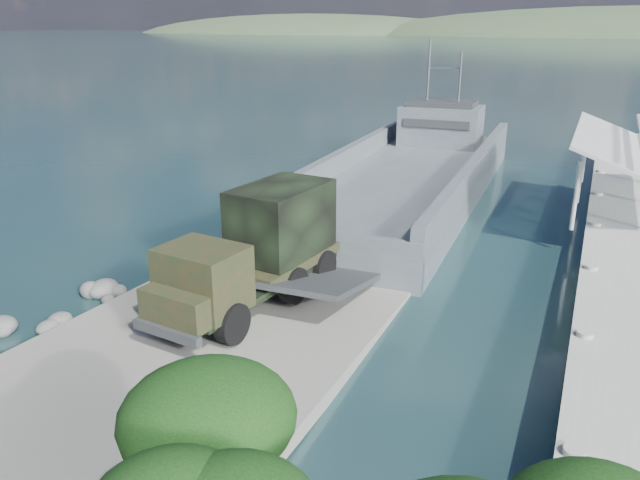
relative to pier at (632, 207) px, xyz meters
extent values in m
plane|color=#1A3D40|center=(-13.00, -18.77, -1.60)|extent=(1400.00, 1400.00, 0.00)
cube|color=gray|center=(-13.00, -19.77, -1.35)|extent=(10.00, 18.00, 0.50)
cube|color=#A7A79D|center=(0.00, -0.77, -0.60)|extent=(4.00, 44.00, 0.50)
cube|color=#50575E|center=(-12.39, 2.88, -1.17)|extent=(9.60, 28.88, 2.38)
cube|color=#50575E|center=(-16.39, 2.74, 0.59)|extent=(1.61, 28.59, 1.24)
cube|color=#50575E|center=(-8.39, 3.03, 0.59)|extent=(1.61, 28.59, 1.24)
cube|color=#50575E|center=(-11.88, -11.31, -0.65)|extent=(8.58, 0.69, 2.48)
cube|color=#50575E|center=(-12.74, 12.41, 1.45)|extent=(5.85, 4.02, 2.86)
cube|color=#2F3234|center=(-12.74, 12.41, 3.07)|extent=(4.87, 3.22, 0.38)
cylinder|color=gray|center=(-13.88, 12.36, 5.26)|extent=(0.15, 0.15, 4.76)
cylinder|color=gray|center=(-11.59, 12.45, 4.78)|extent=(0.15, 0.15, 3.81)
cylinder|color=black|center=(-14.33, -17.99, -0.42)|extent=(0.63, 1.41, 1.36)
cylinder|color=black|center=(-11.93, -18.28, -0.42)|extent=(0.63, 1.41, 1.36)
cylinder|color=black|center=(-13.89, -14.45, -0.42)|extent=(0.63, 1.41, 1.36)
cylinder|color=black|center=(-11.50, -14.74, -0.42)|extent=(0.63, 1.41, 1.36)
cylinder|color=black|center=(-13.64, -12.37, -0.42)|extent=(0.63, 1.41, 1.36)
cylinder|color=black|center=(-11.24, -12.66, -0.42)|extent=(0.63, 1.41, 1.36)
cube|color=black|center=(-12.77, -15.22, -0.26)|extent=(3.26, 8.20, 0.26)
cube|color=#1E301B|center=(-13.12, -18.03, 0.84)|extent=(2.86, 2.40, 2.10)
cube|color=#1E301B|center=(-13.27, -19.28, 0.32)|extent=(2.51, 1.23, 1.05)
cube|color=#1E301B|center=(-12.59, -13.76, 0.11)|extent=(3.19, 5.11, 0.37)
cube|color=black|center=(-12.57, -13.55, 1.63)|extent=(2.98, 4.26, 2.62)
cube|color=#2F3234|center=(-13.33, -19.80, -0.31)|extent=(2.64, 0.58, 0.31)
imported|color=#1E301B|center=(-13.62, -18.88, -0.09)|extent=(0.88, 0.82, 2.01)
ellipsoid|color=black|center=(-6.59, -27.28, 3.39)|extent=(2.50, 2.50, 1.43)
camera|label=1|loc=(-2.08, -33.49, 8.67)|focal=35.00mm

